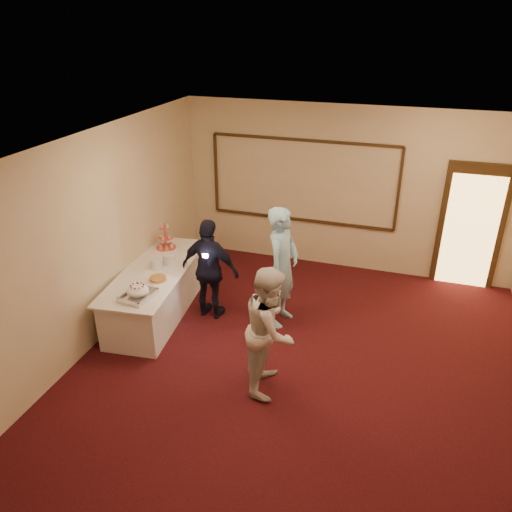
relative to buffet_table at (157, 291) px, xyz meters
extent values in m
plane|color=black|center=(2.52, -0.92, -0.39)|extent=(7.00, 7.00, 0.00)
cube|color=beige|center=(2.52, 2.58, 1.11)|extent=(6.00, 0.04, 3.00)
cube|color=beige|center=(-0.48, -0.92, 1.11)|extent=(0.04, 7.00, 3.00)
cube|color=white|center=(2.52, -0.92, 2.61)|extent=(6.00, 7.00, 0.04)
cube|color=black|center=(1.72, 2.55, 0.46)|extent=(3.40, 0.04, 0.05)
cube|color=black|center=(1.72, 2.55, 1.96)|extent=(3.40, 0.04, 0.05)
cube|color=black|center=(0.02, 2.55, 1.21)|extent=(0.05, 0.04, 1.50)
cube|color=black|center=(3.42, 2.55, 1.21)|extent=(0.05, 0.04, 1.50)
cube|color=black|center=(4.67, 2.54, 0.71)|extent=(1.05, 0.06, 2.20)
cube|color=#FFBF66|center=(4.67, 2.51, 0.61)|extent=(0.85, 0.02, 2.00)
cube|color=white|center=(0.00, 0.00, -0.02)|extent=(1.09, 2.41, 0.74)
cube|color=white|center=(0.00, 0.00, 0.37)|extent=(1.21, 2.55, 0.03)
cube|color=silver|center=(0.19, -0.82, 0.40)|extent=(0.42, 0.51, 0.04)
ellipsoid|color=white|center=(0.19, -0.82, 0.49)|extent=(0.31, 0.31, 0.14)
cube|color=silver|center=(0.29, -0.68, 0.43)|extent=(0.13, 0.32, 0.01)
cylinder|color=#D64947|center=(-0.21, 0.78, 0.61)|extent=(0.02, 0.02, 0.45)
cylinder|color=#D64947|center=(-0.21, 0.78, 0.39)|extent=(0.34, 0.34, 0.01)
cylinder|color=#D64947|center=(-0.21, 0.78, 0.57)|extent=(0.26, 0.26, 0.01)
cylinder|color=#D64947|center=(-0.21, 0.78, 0.75)|extent=(0.18, 0.18, 0.01)
cylinder|color=white|center=(0.01, 0.05, 0.46)|extent=(0.18, 0.18, 0.15)
cylinder|color=white|center=(0.01, 0.05, 0.54)|extent=(0.19, 0.19, 0.01)
cylinder|color=white|center=(0.13, 0.26, 0.47)|extent=(0.20, 0.20, 0.17)
cylinder|color=white|center=(0.13, 0.26, 0.55)|extent=(0.21, 0.21, 0.01)
cylinder|color=white|center=(0.21, -0.30, 0.39)|extent=(0.28, 0.28, 0.01)
cylinder|color=olive|center=(0.21, -0.30, 0.42)|extent=(0.24, 0.24, 0.05)
imported|color=#92CEED|center=(1.94, 0.37, 0.56)|extent=(0.56, 0.76, 1.89)
imported|color=beige|center=(2.20, -1.11, 0.46)|extent=(0.72, 0.88, 1.69)
imported|color=black|center=(0.85, 0.19, 0.43)|extent=(0.99, 0.49, 1.63)
cube|color=white|center=(0.90, -0.08, 0.80)|extent=(0.07, 0.04, 0.05)
camera|label=1|loc=(3.60, -6.05, 3.96)|focal=35.00mm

